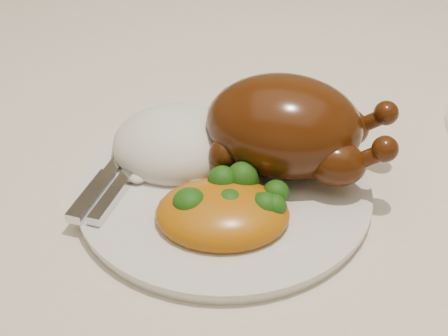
# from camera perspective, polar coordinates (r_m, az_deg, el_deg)

# --- Properties ---
(dining_table) EXTENTS (1.60, 0.90, 0.76)m
(dining_table) POSITION_cam_1_polar(r_m,az_deg,el_deg) (0.74, 5.42, -3.45)
(dining_table) COLOR brown
(dining_table) RESTS_ON floor
(tablecloth) EXTENTS (1.73, 1.03, 0.18)m
(tablecloth) POSITION_cam_1_polar(r_m,az_deg,el_deg) (0.70, 5.76, 1.14)
(tablecloth) COLOR silver
(tablecloth) RESTS_ON dining_table
(dinner_plate) EXTENTS (0.32, 0.32, 0.01)m
(dinner_plate) POSITION_cam_1_polar(r_m,az_deg,el_deg) (0.59, 0.00, -2.01)
(dinner_plate) COLOR silver
(dinner_plate) RESTS_ON tablecloth
(roast_chicken) EXTENTS (0.18, 0.12, 0.09)m
(roast_chicken) POSITION_cam_1_polar(r_m,az_deg,el_deg) (0.59, 5.88, 3.77)
(roast_chicken) COLOR #482007
(roast_chicken) RESTS_ON dinner_plate
(rice_mound) EXTENTS (0.14, 0.13, 0.07)m
(rice_mound) POSITION_cam_1_polar(r_m,az_deg,el_deg) (0.62, -4.40, 2.16)
(rice_mound) COLOR silver
(rice_mound) RESTS_ON dinner_plate
(mac_and_cheese) EXTENTS (0.14, 0.12, 0.05)m
(mac_and_cheese) POSITION_cam_1_polar(r_m,az_deg,el_deg) (0.54, 0.61, -3.69)
(mac_and_cheese) COLOR #B7640B
(mac_and_cheese) RESTS_ON dinner_plate
(cutlery) EXTENTS (0.03, 0.17, 0.01)m
(cutlery) POSITION_cam_1_polar(r_m,az_deg,el_deg) (0.59, -10.17, -1.16)
(cutlery) COLOR silver
(cutlery) RESTS_ON dinner_plate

